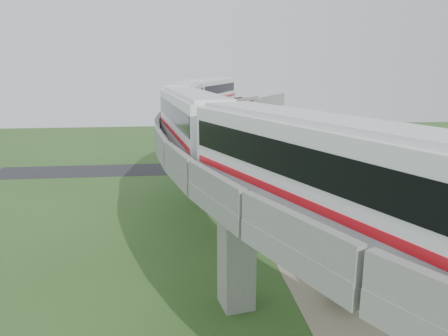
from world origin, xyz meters
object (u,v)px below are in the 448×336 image
at_px(car_white, 399,291).
at_px(car_dark, 337,223).
at_px(car_red, 345,228).
at_px(metro_train, 214,108).

xyz_separation_m(car_white, car_dark, (0.70, 13.40, 0.03)).
xyz_separation_m(car_white, car_red, (0.83, 11.85, 0.10)).
bearing_deg(car_dark, car_white, -172.96).
distance_m(metro_train, car_dark, 17.46).
height_order(car_white, car_red, car_red).
height_order(metro_train, car_dark, metro_train).
bearing_deg(car_red, car_dark, 171.61).
xyz_separation_m(metro_train, car_dark, (12.50, 3.31, -11.73)).
relative_size(car_white, car_red, 0.82).
bearing_deg(car_dark, metro_train, 114.84).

